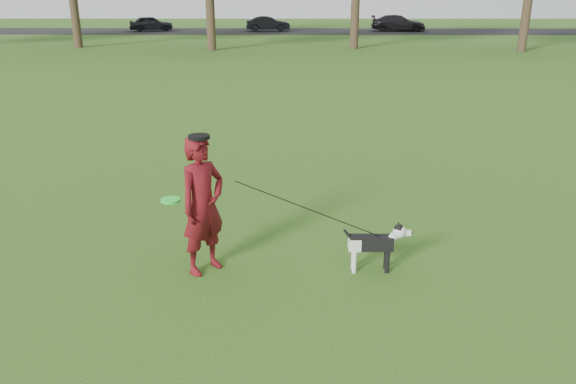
{
  "coord_description": "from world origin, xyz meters",
  "views": [
    {
      "loc": [
        0.54,
        -6.56,
        3.27
      ],
      "look_at": [
        0.48,
        -0.19,
        0.95
      ],
      "focal_mm": 35.0,
      "sensor_mm": 36.0,
      "label": 1
    }
  ],
  "objects_px": {
    "man": "(203,206)",
    "car_left": "(151,24)",
    "dog": "(376,242)",
    "car_mid": "(268,24)",
    "car_right": "(398,23)"
  },
  "relations": [
    {
      "from": "man",
      "to": "car_left",
      "type": "height_order",
      "value": "man"
    },
    {
      "from": "dog",
      "to": "car_mid",
      "type": "xyz_separation_m",
      "value": [
        -3.04,
        40.39,
        0.2
      ]
    },
    {
      "from": "man",
      "to": "car_mid",
      "type": "relative_size",
      "value": 0.49
    },
    {
      "from": "car_left",
      "to": "car_mid",
      "type": "distance_m",
      "value": 9.35
    },
    {
      "from": "car_mid",
      "to": "car_right",
      "type": "xyz_separation_m",
      "value": [
        10.36,
        0.0,
        0.05
      ]
    },
    {
      "from": "man",
      "to": "car_mid",
      "type": "distance_m",
      "value": 40.4
    },
    {
      "from": "car_left",
      "to": "car_right",
      "type": "height_order",
      "value": "car_right"
    },
    {
      "from": "car_right",
      "to": "man",
      "type": "bearing_deg",
      "value": 174.49
    },
    {
      "from": "car_left",
      "to": "car_right",
      "type": "bearing_deg",
      "value": -105.16
    },
    {
      "from": "dog",
      "to": "car_mid",
      "type": "distance_m",
      "value": 40.51
    },
    {
      "from": "car_left",
      "to": "car_mid",
      "type": "height_order",
      "value": "car_left"
    },
    {
      "from": "man",
      "to": "dog",
      "type": "height_order",
      "value": "man"
    },
    {
      "from": "car_mid",
      "to": "dog",
      "type": "bearing_deg",
      "value": -179.71
    },
    {
      "from": "car_mid",
      "to": "car_right",
      "type": "height_order",
      "value": "car_right"
    },
    {
      "from": "dog",
      "to": "car_right",
      "type": "relative_size",
      "value": 0.2
    }
  ]
}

